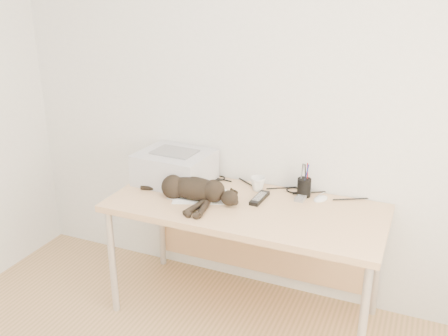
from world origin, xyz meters
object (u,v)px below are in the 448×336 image
at_px(pen_cup, 304,187).
at_px(mouse, 321,197).
at_px(mug, 258,184).
at_px(cat, 192,190).
at_px(printer, 175,167).
at_px(desk, 250,219).

xyz_separation_m(pen_cup, mouse, (0.11, -0.01, -0.04)).
height_order(mug, mouse, mug).
height_order(cat, mug, cat).
distance_m(printer, mug, 0.54).
bearing_deg(desk, pen_cup, 31.76).
bearing_deg(cat, pen_cup, 26.12).
distance_m(cat, mug, 0.42).
relative_size(mug, pen_cup, 0.44).
xyz_separation_m(desk, mug, (-0.01, 0.14, 0.18)).
bearing_deg(cat, mouse, 21.52).
relative_size(printer, mouse, 4.28).
relative_size(printer, pen_cup, 2.22).
relative_size(desk, printer, 3.44).
bearing_deg(printer, cat, -43.16).
distance_m(pen_cup, mouse, 0.12).
height_order(desk, mouse, mouse).
xyz_separation_m(printer, mouse, (0.93, 0.09, -0.08)).
relative_size(cat, pen_cup, 3.13).
height_order(desk, cat, cat).
xyz_separation_m(mug, mouse, (0.39, 0.01, -0.03)).
bearing_deg(cat, desk, 22.26).
distance_m(desk, cat, 0.40).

